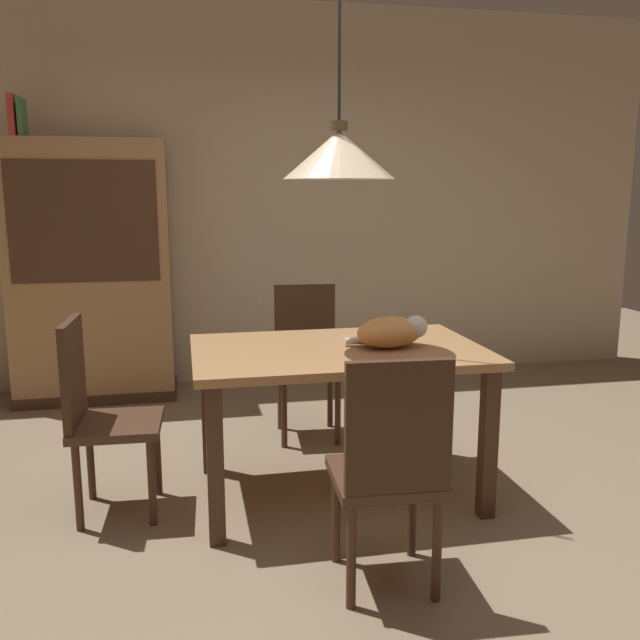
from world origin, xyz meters
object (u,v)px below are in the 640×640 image
cat_sleeping (392,332)px  pendant_lamp (339,154)px  hutch_bookcase (92,278)px  book_red_tall (14,116)px  chair_left_side (99,409)px  chair_near_front (391,464)px  book_green_slim (22,118)px  dining_table (338,368)px  chair_far_back (307,353)px

cat_sleeping → pendant_lamp: size_ratio=0.31×
hutch_bookcase → book_red_tall: 1.18m
chair_left_side → hutch_bookcase: size_ratio=0.50×
chair_near_front → book_green_slim: size_ratio=3.58×
cat_sleeping → pendant_lamp: (-0.26, 0.05, 0.84)m
dining_table → chair_near_front: bearing=-90.3°
dining_table → cat_sleeping: (0.26, -0.05, 0.18)m
chair_left_side → book_red_tall: (-0.67, 1.90, 1.48)m
chair_near_front → chair_far_back: (0.01, 1.76, 0.00)m
pendant_lamp → dining_table: bearing=-135.0°
dining_table → book_green_slim: bearing=132.6°
cat_sleeping → dining_table: bearing=170.0°
hutch_bookcase → cat_sleeping: bearing=-50.1°
dining_table → hutch_bookcase: hutch_bookcase is taller
chair_near_front → cat_sleeping: 0.93m
hutch_bookcase → book_red_tall: (-0.43, 0.00, 1.10)m
chair_far_back → hutch_bookcase: bearing=143.3°
pendant_lamp → book_green_slim: (-1.75, 1.90, 0.32)m
chair_near_front → chair_left_side: same height
chair_far_back → book_green_slim: (-1.75, 1.02, 1.47)m
dining_table → chair_near_front: size_ratio=1.51×
dining_table → cat_sleeping: bearing=-10.0°
cat_sleeping → hutch_bookcase: size_ratio=0.22×
chair_far_back → chair_left_side: size_ratio=1.00×
chair_far_back → book_green_slim: book_green_slim is taller
cat_sleeping → pendant_lamp: 0.88m
chair_left_side → chair_near_front: bearing=-38.1°
chair_near_front → cat_sleeping: bearing=72.5°
cat_sleeping → chair_left_side: bearing=178.0°
dining_table → cat_sleeping: cat_sleeping is taller
book_red_tall → chair_near_front: bearing=-57.2°
dining_table → book_red_tall: book_red_tall is taller
chair_near_front → book_green_slim: book_green_slim is taller
chair_left_side → pendant_lamp: (1.13, -0.00, 1.15)m
chair_far_back → cat_sleeping: 1.01m
dining_table → pendant_lamp: size_ratio=1.08×
book_red_tall → book_green_slim: 0.05m
chair_far_back → book_red_tall: bearing=150.4°
cat_sleeping → pendant_lamp: bearing=170.0°
chair_far_back → cat_sleeping: (0.25, -0.92, 0.32)m
chair_left_side → book_green_slim: size_ratio=3.58×
chair_near_front → book_red_tall: size_ratio=3.32×
hutch_bookcase → pendant_lamp: bearing=-54.3°
pendant_lamp → hutch_bookcase: size_ratio=0.70×
cat_sleeping → hutch_bookcase: hutch_bookcase is taller
chair_left_side → cat_sleeping: size_ratio=2.33×
chair_far_back → pendant_lamp: size_ratio=0.72×
chair_far_back → chair_left_side: (-1.13, -0.87, 0.00)m
chair_near_front → cat_sleeping: chair_near_front is taller
chair_left_side → hutch_bookcase: 1.95m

